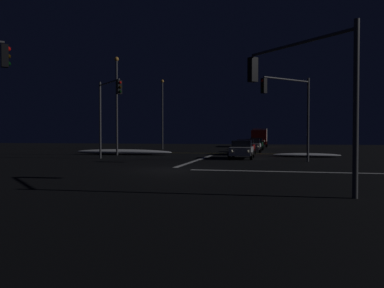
{
  "coord_description": "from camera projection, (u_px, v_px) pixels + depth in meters",
  "views": [
    {
      "loc": [
        6.03,
        -21.78,
        2.08
      ],
      "look_at": [
        -1.19,
        11.85,
        1.22
      ],
      "focal_mm": 35.46,
      "sensor_mm": 36.0,
      "label": 1
    }
  ],
  "objects": [
    {
      "name": "crosswalk_bar_east",
      "position": [
        316.0,
        172.0,
        20.85
      ],
      "size": [
        14.12,
        0.4,
        0.01
      ],
      "color": "white",
      "rests_on": "ground"
    },
    {
      "name": "stop_line_north",
      "position": [
        197.0,
        160.0,
        30.66
      ],
      "size": [
        0.35,
        14.12,
        0.01
      ],
      "color": "white",
      "rests_on": "ground"
    },
    {
      "name": "streetlamp_left_near",
      "position": [
        117.0,
        99.0,
        37.96
      ],
      "size": [
        0.44,
        0.44,
        9.85
      ],
      "color": "#424247",
      "rests_on": "ground"
    },
    {
      "name": "sedan_white",
      "position": [
        253.0,
        145.0,
        45.02
      ],
      "size": [
        2.02,
        4.33,
        1.57
      ],
      "color": "silver",
      "rests_on": "ground"
    },
    {
      "name": "traffic_signal_ne",
      "position": [
        290.0,
        102.0,
        28.06
      ],
      "size": [
        3.6,
        3.6,
        6.43
      ],
      "color": "#4C4C51",
      "rests_on": "ground"
    },
    {
      "name": "sedan_gray",
      "position": [
        255.0,
        143.0,
        57.63
      ],
      "size": [
        2.02,
        4.33,
        1.57
      ],
      "color": "slate",
      "rests_on": "ground"
    },
    {
      "name": "traffic_signal_nw",
      "position": [
        108.0,
        104.0,
        31.22
      ],
      "size": [
        3.42,
        3.42,
        6.63
      ],
      "color": "#4C4C51",
      "rests_on": "ground"
    },
    {
      "name": "snow_bank_left_curb",
      "position": [
        123.0,
        152.0,
        38.88
      ],
      "size": [
        10.36,
        1.5,
        0.57
      ],
      "color": "white",
      "rests_on": "ground"
    },
    {
      "name": "sedan_silver",
      "position": [
        242.0,
        149.0,
        32.81
      ],
      "size": [
        2.02,
        4.33,
        1.57
      ],
      "color": "#B7B7BC",
      "rests_on": "ground"
    },
    {
      "name": "box_truck",
      "position": [
        260.0,
        137.0,
        64.66
      ],
      "size": [
        2.68,
        8.28,
        3.08
      ],
      "color": "red",
      "rests_on": "ground"
    },
    {
      "name": "streetlamp_left_far",
      "position": [
        162.0,
        110.0,
        53.6
      ],
      "size": [
        0.44,
        0.44,
        9.84
      ],
      "color": "#424247",
      "rests_on": "ground"
    },
    {
      "name": "traffic_signal_se",
      "position": [
        303.0,
        81.0,
        14.09
      ],
      "size": [
        3.82,
        3.82,
        5.81
      ],
      "color": "#4C4C51",
      "rests_on": "ground"
    },
    {
      "name": "snow_bank_right_curb",
      "position": [
        306.0,
        155.0,
        35.02
      ],
      "size": [
        6.08,
        1.5,
        0.36
      ],
      "color": "white",
      "rests_on": "ground"
    },
    {
      "name": "ground",
      "position": [
        170.0,
        170.0,
        22.6
      ],
      "size": [
        120.0,
        120.0,
        0.1
      ],
      "primitive_type": "cube",
      "color": "black"
    },
    {
      "name": "centre_line_ns",
      "position": [
        218.0,
        153.0,
        42.0
      ],
      "size": [
        22.0,
        0.15,
        0.01
      ],
      "color": "yellow",
      "rests_on": "ground"
    },
    {
      "name": "sedan_green",
      "position": [
        256.0,
        144.0,
        51.42
      ],
      "size": [
        2.02,
        4.33,
        1.57
      ],
      "color": "#14512D",
      "rests_on": "ground"
    },
    {
      "name": "sedan_red",
      "position": [
        245.0,
        147.0,
        39.4
      ],
      "size": [
        2.02,
        4.33,
        1.57
      ],
      "color": "maroon",
      "rests_on": "ground"
    }
  ]
}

